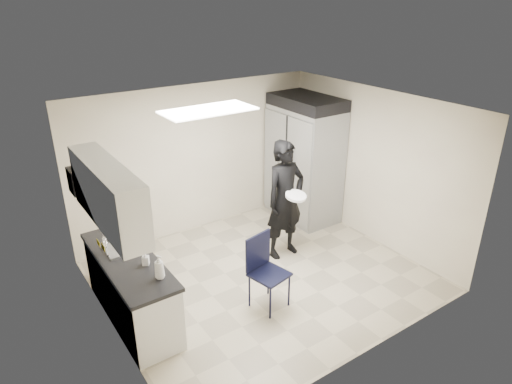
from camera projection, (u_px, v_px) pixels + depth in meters
floor at (263, 276)px, 6.95m from camera, size 4.50×4.50×0.00m
ceiling at (264, 108)px, 5.89m from camera, size 4.50×4.50×0.00m
back_wall at (197, 159)px, 7.93m from camera, size 4.50×0.00×4.50m
left_wall at (104, 245)px, 5.26m from camera, size 0.00×4.00×4.00m
right_wall at (374, 167)px, 7.58m from camera, size 0.00×4.00×4.00m
ceiling_panel at (208, 110)px, 5.90m from camera, size 1.20×0.60×0.02m
lower_counter at (132, 290)px, 5.92m from camera, size 0.60×1.90×0.86m
countertop at (128, 260)px, 5.73m from camera, size 0.64×1.95×0.05m
sink at (122, 252)px, 5.94m from camera, size 0.42×0.40×0.14m
faucet at (106, 246)px, 5.77m from camera, size 0.02×0.02×0.24m
upper_cabinets at (108, 194)px, 5.29m from camera, size 0.35×1.80×0.75m
towel_dispenser at (78, 181)px, 6.20m from camera, size 0.22×0.30×0.35m
notice_sticker_left at (103, 247)px, 5.37m from camera, size 0.00×0.12×0.07m
notice_sticker_right at (98, 243)px, 5.54m from camera, size 0.00×0.12×0.07m
commercial_fridge at (304, 164)px, 8.43m from camera, size 0.80×1.35×2.10m
fridge_compressor at (307, 102)px, 7.96m from camera, size 0.80×1.35×0.20m
folding_chair at (269, 275)px, 6.10m from camera, size 0.53×0.53×1.01m
man_tuxedo at (285, 200)px, 7.17m from camera, size 0.73×0.50×1.94m
bucket_lid at (296, 196)px, 6.92m from camera, size 0.33×0.33×0.04m
soap_bottle_a at (159, 267)px, 5.28m from camera, size 0.15×0.15×0.30m
soap_bottle_b at (146, 258)px, 5.56m from camera, size 0.11×0.11×0.17m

